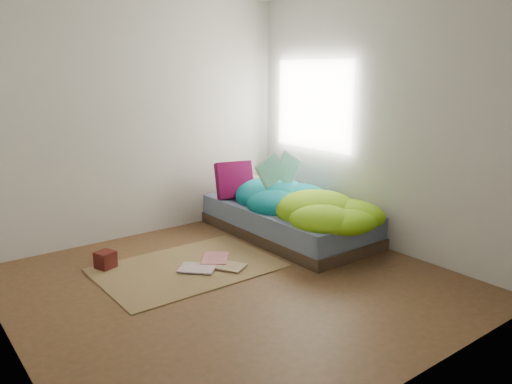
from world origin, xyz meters
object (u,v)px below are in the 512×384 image
Objects in this scene: wooden_box at (105,260)px; floor_book_a at (194,274)px; bed at (288,220)px; floor_book_b at (202,259)px; pillow_magenta at (234,180)px; open_book at (280,161)px.

wooden_box is 0.86m from floor_book_a.
bed reaches higher than floor_book_b.
floor_book_b is (-0.91, -0.75, -0.52)m from pillow_magenta.
bed is 4.77× the size of pillow_magenta.
bed is 1.19m from floor_book_b.
open_book is 2.07m from wooden_box.
open_book is at bearing -24.60° from floor_book_a.
floor_book_a is at bearing -94.86° from floor_book_b.
floor_book_a is (-1.37, -0.45, -0.80)m from open_book.
wooden_box is (-1.98, 0.28, -0.08)m from bed.
bed is at bearing -8.13° from wooden_box.
open_book reaches higher than pillow_magenta.
floor_book_b is (0.80, -0.39, -0.06)m from wooden_box.
wooden_box reaches higher than floor_book_b.
pillow_magenta is 1.28× the size of floor_book_b.
floor_book_a is 0.98× the size of floor_book_b.
pillow_magenta is at bearing 78.21° from floor_book_b.
wooden_box is at bearing -167.35° from floor_book_b.
open_book is at bearing 117.83° from bed.
pillow_magenta reaches higher than wooden_box.
wooden_box is at bearing 176.97° from open_book.
open_book is 1.51× the size of floor_book_a.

